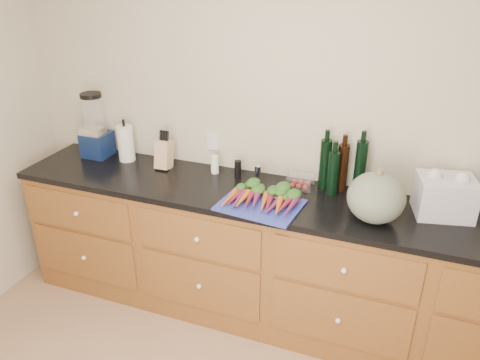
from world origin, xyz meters
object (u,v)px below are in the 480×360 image
at_px(carrots, 262,197).
at_px(blender_appliance, 95,129).
at_px(knife_block, 164,154).
at_px(paper_towel, 126,143).
at_px(squash, 376,198).
at_px(tomato_box, 300,182).
at_px(cutting_board, 260,205).

bearing_deg(carrots, blender_appliance, 168.67).
relative_size(blender_appliance, knife_block, 2.38).
relative_size(paper_towel, knife_block, 1.31).
relative_size(carrots, knife_block, 2.13).
bearing_deg(carrots, squash, 2.42).
height_order(blender_appliance, tomato_box, blender_appliance).
height_order(cutting_board, tomato_box, tomato_box).
distance_m(cutting_board, tomato_box, 0.37).
bearing_deg(squash, cutting_board, -174.01).
xyz_separation_m(squash, blender_appliance, (-2.03, 0.25, 0.06)).
xyz_separation_m(cutting_board, carrots, (-0.00, 0.04, 0.03)).
bearing_deg(tomato_box, squash, -28.03).
relative_size(knife_block, tomato_box, 1.23).
bearing_deg(tomato_box, cutting_board, -115.94).
xyz_separation_m(cutting_board, tomato_box, (0.16, 0.33, 0.03)).
bearing_deg(cutting_board, carrots, 90.00).
relative_size(squash, tomato_box, 1.98).
relative_size(cutting_board, knife_block, 2.38).
xyz_separation_m(blender_appliance, knife_block, (0.57, -0.02, -0.11)).
xyz_separation_m(squash, paper_towel, (-1.78, 0.25, -0.01)).
height_order(carrots, squash, squash).
bearing_deg(blender_appliance, knife_block, -1.75).
distance_m(carrots, knife_block, 0.85).
height_order(carrots, tomato_box, tomato_box).
distance_m(squash, tomato_box, 0.57).
bearing_deg(paper_towel, squash, -8.04).
xyz_separation_m(cutting_board, knife_block, (-0.81, 0.30, 0.09)).
bearing_deg(squash, blender_appliance, 173.02).
xyz_separation_m(carrots, squash, (0.65, 0.03, 0.11)).
distance_m(blender_appliance, paper_towel, 0.26).
relative_size(cutting_board, squash, 1.48).
distance_m(blender_appliance, knife_block, 0.58).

